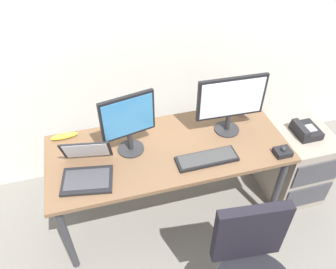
% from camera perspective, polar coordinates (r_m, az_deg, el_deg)
% --- Properties ---
extents(ground_plane, '(8.00, 8.00, 0.00)m').
position_cam_1_polar(ground_plane, '(2.84, 0.00, -12.60)').
color(ground_plane, slate).
extents(back_wall, '(6.00, 0.10, 2.80)m').
position_cam_1_polar(back_wall, '(2.51, -4.53, 20.41)').
color(back_wall, beige).
rests_on(back_wall, ground).
extents(desk, '(1.65, 0.70, 0.71)m').
position_cam_1_polar(desk, '(2.35, 0.00, -3.52)').
color(desk, brown).
rests_on(desk, ground).
extents(file_cabinet, '(0.42, 0.53, 0.64)m').
position_cam_1_polar(file_cabinet, '(2.93, 20.62, -4.35)').
color(file_cabinet, gray).
rests_on(file_cabinet, ground).
extents(desk_phone, '(0.17, 0.20, 0.09)m').
position_cam_1_polar(desk_phone, '(2.69, 22.41, 0.67)').
color(desk_phone, black).
rests_on(desk_phone, file_cabinet).
extents(monitor_main, '(0.48, 0.18, 0.44)m').
position_cam_1_polar(monitor_main, '(2.32, 10.71, 5.61)').
color(monitor_main, '#262628').
rests_on(monitor_main, desk).
extents(monitor_side, '(0.36, 0.18, 0.44)m').
position_cam_1_polar(monitor_side, '(2.14, -6.80, 2.27)').
color(monitor_side, '#262628').
rests_on(monitor_side, desk).
extents(keyboard, '(0.41, 0.14, 0.03)m').
position_cam_1_polar(keyboard, '(2.22, 6.66, -4.11)').
color(keyboard, black).
rests_on(keyboard, desk).
extents(laptop, '(0.36, 0.37, 0.22)m').
position_cam_1_polar(laptop, '(2.15, -13.67, -5.76)').
color(laptop, black).
rests_on(laptop, desk).
extents(trackball_mouse, '(0.11, 0.09, 0.07)m').
position_cam_1_polar(trackball_mouse, '(2.37, 19.00, -2.78)').
color(trackball_mouse, black).
rests_on(trackball_mouse, desk).
extents(coffee_mug, '(0.09, 0.08, 0.11)m').
position_cam_1_polar(coffee_mug, '(2.63, 12.69, 4.63)').
color(coffee_mug, silver).
rests_on(coffee_mug, desk).
extents(banana, '(0.19, 0.06, 0.04)m').
position_cam_1_polar(banana, '(2.47, -17.30, -0.27)').
color(banana, yellow).
rests_on(banana, desk).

